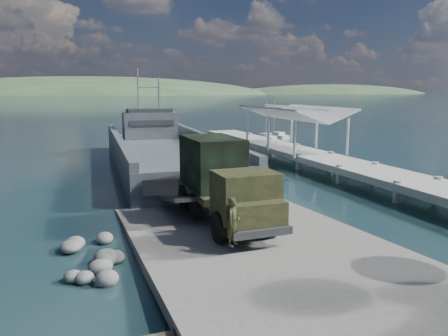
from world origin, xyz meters
TOP-DOWN VIEW (x-y plane):
  - ground at (0.00, 0.00)m, footprint 1400.00×1400.00m
  - boat_ramp at (0.00, -1.00)m, footprint 10.00×18.00m
  - shoreline_rocks at (-6.20, 0.50)m, footprint 3.20×5.60m
  - distant_headlands at (50.00, 560.00)m, footprint 1000.00×240.00m
  - pier at (13.00, 18.77)m, footprint 6.40×44.00m
  - landing_craft at (0.80, 21.38)m, footprint 9.94×33.40m
  - military_truck at (-0.38, 2.86)m, footprint 2.83×8.51m
  - soldier at (-1.57, -1.71)m, footprint 0.83×0.79m
  - sailboat_near at (16.93, 33.90)m, footprint 2.17×4.95m
  - sailboat_far at (20.26, 38.24)m, footprint 2.75×4.92m

SIDE VIEW (x-z plane):
  - ground at x=0.00m, z-range 0.00..0.00m
  - shoreline_rocks at x=-6.20m, z-range -0.45..0.45m
  - distant_headlands at x=50.00m, z-range -24.00..24.00m
  - boat_ramp at x=0.00m, z-range 0.00..0.50m
  - sailboat_far at x=20.26m, z-range -2.57..3.19m
  - sailboat_near at x=16.93m, z-range -2.61..3.23m
  - landing_craft at x=0.80m, z-range -4.10..5.71m
  - soldier at x=-1.57m, z-range 0.50..2.40m
  - pier at x=13.00m, z-range -1.45..4.65m
  - military_truck at x=-0.38m, z-range 0.49..4.42m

